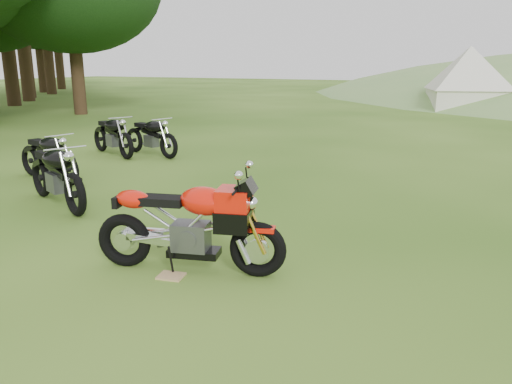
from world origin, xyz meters
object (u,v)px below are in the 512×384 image
at_px(vintage_moto_b, 48,155).
at_px(vintage_moto_c, 151,135).
at_px(vintage_moto_a, 56,173).
at_px(tent_left, 468,80).
at_px(sport_motorcycle, 189,218).
at_px(vintage_moto_d, 112,134).
at_px(plywood_board, 171,276).

height_order(vintage_moto_b, vintage_moto_c, vintage_moto_c).
relative_size(vintage_moto_a, tent_left, 0.63).
distance_m(vintage_moto_a, vintage_moto_b, 1.97).
bearing_deg(sport_motorcycle, vintage_moto_d, 122.35).
distance_m(vintage_moto_b, tent_left, 20.66).
relative_size(vintage_moto_a, vintage_moto_c, 1.07).
distance_m(vintage_moto_b, vintage_moto_d, 2.80).
distance_m(plywood_board, vintage_moto_a, 3.62).
xyz_separation_m(sport_motorcycle, vintage_moto_d, (-5.72, 5.10, -0.08)).
distance_m(sport_motorcycle, vintage_moto_d, 7.67).
xyz_separation_m(vintage_moto_a, tent_left, (4.44, 20.95, 0.88)).
relative_size(plywood_board, vintage_moto_b, 0.14).
xyz_separation_m(vintage_moto_a, vintage_moto_d, (-2.36, 3.89, -0.02)).
relative_size(sport_motorcycle, vintage_moto_c, 1.05).
xyz_separation_m(plywood_board, vintage_moto_c, (-4.77, 5.74, 0.50)).
relative_size(plywood_board, vintage_moto_a, 0.13).
distance_m(sport_motorcycle, vintage_moto_b, 5.48).
xyz_separation_m(vintage_moto_a, vintage_moto_c, (-1.50, 4.29, -0.04)).
xyz_separation_m(plywood_board, tent_left, (1.17, 22.41, 1.42)).
bearing_deg(vintage_moto_a, plywood_board, -1.46).
distance_m(vintage_moto_a, vintage_moto_d, 4.55).
distance_m(sport_motorcycle, tent_left, 22.21).
bearing_deg(tent_left, vintage_moto_d, -128.50).
bearing_deg(tent_left, vintage_moto_b, -123.66).
height_order(sport_motorcycle, plywood_board, sport_motorcycle).
distance_m(plywood_board, vintage_moto_c, 7.48).
bearing_deg(plywood_board, tent_left, 87.02).
bearing_deg(vintage_moto_d, vintage_moto_a, -35.69).
distance_m(vintage_moto_d, tent_left, 18.39).
distance_m(vintage_moto_c, vintage_moto_d, 0.95).
bearing_deg(sport_motorcycle, vintage_moto_c, 115.50).
bearing_deg(tent_left, vintage_moto_a, -118.74).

